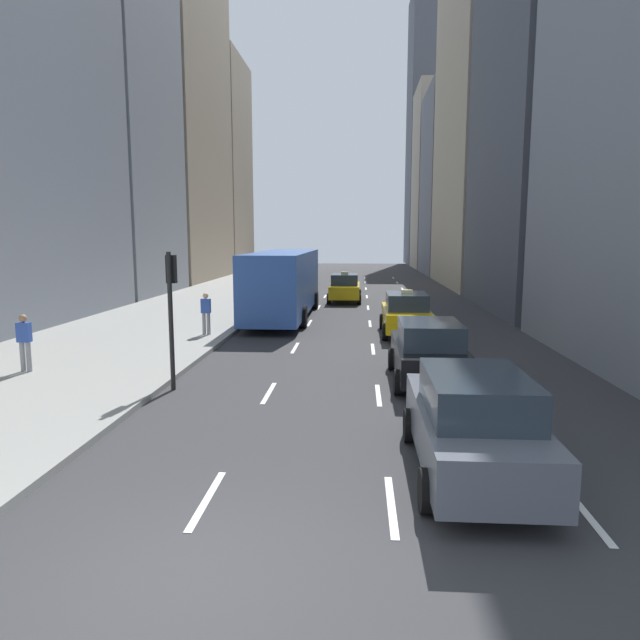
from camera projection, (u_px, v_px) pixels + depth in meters
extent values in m
plane|color=#333335|center=(179.00, 578.00, 6.70)|extent=(160.00, 160.00, 0.00)
cube|color=gray|center=(206.00, 303.00, 33.82)|extent=(8.00, 66.00, 0.15)
cube|color=white|center=(207.00, 499.00, 8.69)|extent=(0.12, 2.00, 0.01)
cube|color=white|center=(269.00, 393.00, 14.61)|extent=(0.12, 2.00, 0.01)
cube|color=white|center=(295.00, 348.00, 20.54)|extent=(0.12, 2.00, 0.01)
cube|color=white|center=(310.00, 323.00, 26.46)|extent=(0.12, 2.00, 0.01)
cube|color=white|center=(319.00, 307.00, 32.38)|extent=(0.12, 2.00, 0.01)
cube|color=white|center=(325.00, 296.00, 38.31)|extent=(0.12, 2.00, 0.01)
cube|color=white|center=(330.00, 288.00, 44.23)|extent=(0.12, 2.00, 0.01)
cube|color=white|center=(333.00, 282.00, 50.15)|extent=(0.12, 2.00, 0.01)
cube|color=white|center=(336.00, 277.00, 56.07)|extent=(0.12, 2.00, 0.01)
cube|color=white|center=(391.00, 505.00, 8.50)|extent=(0.12, 2.00, 0.01)
cube|color=white|center=(378.00, 395.00, 14.42)|extent=(0.12, 2.00, 0.01)
cube|color=white|center=(373.00, 349.00, 20.35)|extent=(0.12, 2.00, 0.01)
cube|color=white|center=(370.00, 324.00, 26.27)|extent=(0.12, 2.00, 0.01)
cube|color=white|center=(368.00, 308.00, 32.19)|extent=(0.12, 2.00, 0.01)
cube|color=white|center=(367.00, 297.00, 38.11)|extent=(0.12, 2.00, 0.01)
cube|color=white|center=(366.00, 289.00, 44.04)|extent=(0.12, 2.00, 0.01)
cube|color=white|center=(365.00, 282.00, 49.96)|extent=(0.12, 2.00, 0.01)
cube|color=white|center=(365.00, 278.00, 55.88)|extent=(0.12, 2.00, 0.01)
cube|color=white|center=(584.00, 511.00, 8.31)|extent=(0.12, 2.00, 0.01)
cube|color=white|center=(491.00, 397.00, 14.23)|extent=(0.12, 2.00, 0.01)
cube|color=white|center=(452.00, 350.00, 20.15)|extent=(0.12, 2.00, 0.01)
cube|color=white|center=(431.00, 324.00, 26.08)|extent=(0.12, 2.00, 0.01)
cube|color=white|center=(418.00, 308.00, 32.00)|extent=(0.12, 2.00, 0.01)
cube|color=white|center=(409.00, 297.00, 37.92)|extent=(0.12, 2.00, 0.01)
cube|color=white|center=(402.00, 289.00, 43.85)|extent=(0.12, 2.00, 0.01)
cube|color=white|center=(397.00, 283.00, 49.77)|extent=(0.12, 2.00, 0.01)
cube|color=white|center=(393.00, 278.00, 55.69)|extent=(0.12, 2.00, 0.01)
cube|color=gray|center=(116.00, 134.00, 37.52)|extent=(6.00, 10.22, 21.32)
cube|color=gray|center=(178.00, 101.00, 50.13)|extent=(6.00, 15.48, 31.63)
cube|color=gray|center=(218.00, 167.00, 64.26)|extent=(6.00, 10.99, 23.45)
cube|color=#A89E89|center=(487.00, 96.00, 45.06)|extent=(6.00, 16.97, 29.99)
cube|color=slate|center=(454.00, 183.00, 60.45)|extent=(6.00, 11.52, 19.20)
cube|color=gray|center=(439.00, 179.00, 72.08)|extent=(6.00, 10.53, 22.37)
cube|color=#4C515B|center=(430.00, 132.00, 81.99)|extent=(6.00, 10.38, 37.85)
cube|color=yellow|center=(406.00, 317.00, 23.26)|extent=(1.80, 4.40, 0.76)
cube|color=#28333D|center=(407.00, 301.00, 22.90)|extent=(1.58, 2.29, 0.64)
cube|color=#F2E599|center=(407.00, 292.00, 22.84)|extent=(0.44, 0.20, 0.14)
cylinder|color=black|center=(382.00, 322.00, 24.72)|extent=(0.22, 0.66, 0.66)
cylinder|color=black|center=(424.00, 322.00, 24.60)|extent=(0.22, 0.66, 0.66)
cylinder|color=black|center=(385.00, 332.00, 22.03)|extent=(0.22, 0.66, 0.66)
cylinder|color=black|center=(432.00, 332.00, 21.91)|extent=(0.22, 0.66, 0.66)
cube|color=yellow|center=(345.00, 290.00, 35.06)|extent=(1.80, 4.40, 0.76)
cube|color=#28333D|center=(345.00, 279.00, 34.70)|extent=(1.58, 2.29, 0.64)
cube|color=#F2E599|center=(345.00, 273.00, 34.64)|extent=(0.44, 0.20, 0.14)
cylinder|color=black|center=(331.00, 294.00, 36.52)|extent=(0.22, 0.66, 0.66)
cylinder|color=black|center=(359.00, 294.00, 36.40)|extent=(0.22, 0.66, 0.66)
cylinder|color=black|center=(329.00, 299.00, 33.83)|extent=(0.22, 0.66, 0.66)
cylinder|color=black|center=(359.00, 299.00, 33.71)|extent=(0.22, 0.66, 0.66)
cube|color=black|center=(428.00, 357.00, 15.64)|extent=(1.80, 4.43, 0.75)
cube|color=#28333D|center=(430.00, 334.00, 15.27)|extent=(1.58, 2.31, 0.64)
cylinder|color=black|center=(392.00, 359.00, 17.11)|extent=(0.22, 0.66, 0.66)
cylinder|color=black|center=(453.00, 360.00, 16.99)|extent=(0.22, 0.66, 0.66)
cylinder|color=black|center=(398.00, 382.00, 14.40)|extent=(0.22, 0.66, 0.66)
cylinder|color=black|center=(471.00, 384.00, 14.27)|extent=(0.22, 0.66, 0.66)
cube|color=#565B66|center=(472.00, 431.00, 9.56)|extent=(1.80, 4.69, 0.82)
cube|color=#28333D|center=(477.00, 393.00, 9.18)|extent=(1.58, 2.44, 0.64)
cylinder|color=black|center=(410.00, 425.00, 11.12)|extent=(0.22, 0.66, 0.66)
cylinder|color=black|center=(504.00, 427.00, 11.00)|extent=(0.22, 0.66, 0.66)
cylinder|color=black|center=(427.00, 491.00, 8.25)|extent=(0.22, 0.66, 0.66)
cylinder|color=black|center=(554.00, 495.00, 8.12)|extent=(0.22, 0.66, 0.66)
cube|color=#2D519E|center=(284.00, 281.00, 28.00)|extent=(2.50, 11.60, 2.90)
cube|color=#28333D|center=(297.00, 268.00, 33.63)|extent=(2.30, 0.12, 1.40)
cube|color=#28333D|center=(260.00, 274.00, 28.04)|extent=(0.08, 9.86, 1.10)
cube|color=yellow|center=(297.00, 253.00, 33.50)|extent=(1.50, 0.10, 0.36)
cylinder|color=black|center=(271.00, 300.00, 31.83)|extent=(0.30, 1.00, 1.00)
cylinder|color=black|center=(315.00, 300.00, 31.66)|extent=(0.30, 1.00, 1.00)
cylinder|color=black|center=(247.00, 316.00, 25.13)|extent=(0.30, 1.00, 1.00)
cylinder|color=black|center=(303.00, 317.00, 24.96)|extent=(0.30, 1.00, 1.00)
cylinder|color=gray|center=(23.00, 357.00, 16.29)|extent=(0.14, 0.14, 0.86)
cylinder|color=gray|center=(29.00, 357.00, 16.28)|extent=(0.14, 0.14, 0.86)
cube|color=#2D4CA5|center=(24.00, 332.00, 16.18)|extent=(0.36, 0.22, 0.56)
sphere|color=#9E7051|center=(23.00, 318.00, 16.12)|extent=(0.22, 0.22, 0.22)
cylinder|color=gray|center=(204.00, 324.00, 22.46)|extent=(0.14, 0.14, 0.86)
cylinder|color=gray|center=(209.00, 324.00, 22.45)|extent=(0.14, 0.14, 0.86)
cube|color=#2D4CA5|center=(206.00, 306.00, 22.35)|extent=(0.36, 0.22, 0.56)
sphere|color=tan|center=(206.00, 296.00, 22.29)|extent=(0.22, 0.22, 0.22)
cylinder|color=black|center=(171.00, 322.00, 14.69)|extent=(0.12, 0.12, 3.60)
cube|color=black|center=(171.00, 269.00, 14.67)|extent=(0.24, 0.20, 0.72)
sphere|color=red|center=(172.00, 260.00, 14.74)|extent=(0.14, 0.14, 0.14)
sphere|color=#4C3F14|center=(173.00, 269.00, 14.78)|extent=(0.14, 0.14, 0.14)
sphere|color=#198C2D|center=(173.00, 278.00, 14.81)|extent=(0.14, 0.14, 0.14)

